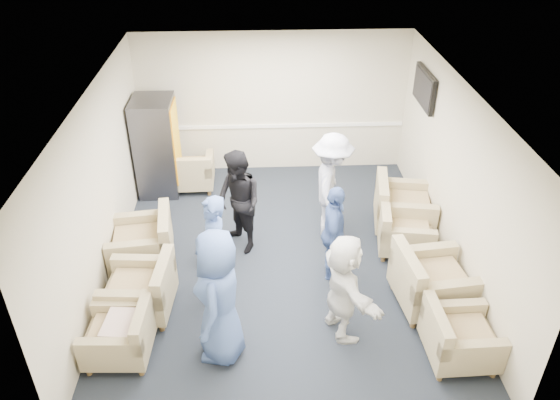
{
  "coord_description": "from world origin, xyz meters",
  "views": [
    {
      "loc": [
        -0.32,
        -6.59,
        5.22
      ],
      "look_at": [
        0.0,
        0.2,
        0.97
      ],
      "focal_mm": 35.0,
      "sensor_mm": 36.0,
      "label": 1
    }
  ],
  "objects_px": {
    "armchair_left_mid": "(143,291)",
    "person_mid_right": "(334,234)",
    "person_back_left": "(238,203)",
    "person_back_right": "(331,186)",
    "armchair_left_near": "(123,336)",
    "armchair_corner": "(191,173)",
    "armchair_right_midfar": "(402,232)",
    "person_front_right": "(344,287)",
    "armchair_right_near": "(456,338)",
    "vending_machine": "(157,146)",
    "armchair_right_midnear": "(428,283)",
    "person_front_left": "(219,297)",
    "armchair_right_far": "(400,208)",
    "armchair_left_far": "(145,244)",
    "person_mid_left": "(214,252)"
  },
  "relations": [
    {
      "from": "armchair_left_far",
      "to": "person_back_left",
      "type": "relative_size",
      "value": 0.61
    },
    {
      "from": "armchair_left_mid",
      "to": "person_back_left",
      "type": "xyz_separation_m",
      "value": [
        1.26,
        1.39,
        0.48
      ]
    },
    {
      "from": "armchair_left_near",
      "to": "armchair_left_far",
      "type": "distance_m",
      "value": 1.8
    },
    {
      "from": "person_back_right",
      "to": "armchair_right_near",
      "type": "bearing_deg",
      "value": -149.63
    },
    {
      "from": "armchair_right_near",
      "to": "armchair_right_midnear",
      "type": "relative_size",
      "value": 0.79
    },
    {
      "from": "armchair_left_mid",
      "to": "person_back_right",
      "type": "xyz_separation_m",
      "value": [
        2.71,
        1.75,
        0.53
      ]
    },
    {
      "from": "armchair_left_mid",
      "to": "person_back_left",
      "type": "height_order",
      "value": "person_back_left"
    },
    {
      "from": "armchair_left_mid",
      "to": "person_mid_right",
      "type": "bearing_deg",
      "value": 108.06
    },
    {
      "from": "armchair_left_mid",
      "to": "person_mid_right",
      "type": "xyz_separation_m",
      "value": [
        2.61,
        0.63,
        0.4
      ]
    },
    {
      "from": "person_mid_left",
      "to": "person_back_left",
      "type": "bearing_deg",
      "value": 148.95
    },
    {
      "from": "armchair_corner",
      "to": "person_front_right",
      "type": "xyz_separation_m",
      "value": [
        2.25,
        -3.75,
        0.42
      ]
    },
    {
      "from": "armchair_left_far",
      "to": "person_front_left",
      "type": "bearing_deg",
      "value": 27.0
    },
    {
      "from": "armchair_right_far",
      "to": "person_back_right",
      "type": "bearing_deg",
      "value": 102.52
    },
    {
      "from": "armchair_left_near",
      "to": "armchair_corner",
      "type": "height_order",
      "value": "armchair_corner"
    },
    {
      "from": "person_front_right",
      "to": "armchair_right_near",
      "type": "bearing_deg",
      "value": -127.45
    },
    {
      "from": "person_mid_left",
      "to": "armchair_right_midnear",
      "type": "bearing_deg",
      "value": 68.15
    },
    {
      "from": "armchair_left_near",
      "to": "armchair_left_mid",
      "type": "height_order",
      "value": "armchair_left_mid"
    },
    {
      "from": "vending_machine",
      "to": "person_mid_right",
      "type": "xyz_separation_m",
      "value": [
        2.82,
        -2.62,
        -0.14
      ]
    },
    {
      "from": "armchair_right_near",
      "to": "armchair_corner",
      "type": "distance_m",
      "value": 5.56
    },
    {
      "from": "armchair_right_far",
      "to": "person_front_left",
      "type": "relative_size",
      "value": 0.6
    },
    {
      "from": "armchair_left_near",
      "to": "person_back_left",
      "type": "bearing_deg",
      "value": 149.97
    },
    {
      "from": "armchair_right_near",
      "to": "person_back_left",
      "type": "height_order",
      "value": "person_back_left"
    },
    {
      "from": "armchair_right_near",
      "to": "person_back_left",
      "type": "bearing_deg",
      "value": 46.5
    },
    {
      "from": "armchair_right_midfar",
      "to": "armchair_corner",
      "type": "height_order",
      "value": "armchair_right_midfar"
    },
    {
      "from": "armchair_right_near",
      "to": "person_front_left",
      "type": "distance_m",
      "value": 2.9
    },
    {
      "from": "armchair_left_near",
      "to": "armchair_right_far",
      "type": "bearing_deg",
      "value": 125.44
    },
    {
      "from": "armchair_left_near",
      "to": "person_front_left",
      "type": "height_order",
      "value": "person_front_left"
    },
    {
      "from": "armchair_right_midnear",
      "to": "person_front_left",
      "type": "bearing_deg",
      "value": 98.11
    },
    {
      "from": "armchair_left_mid",
      "to": "armchair_left_far",
      "type": "distance_m",
      "value": 1.05
    },
    {
      "from": "vending_machine",
      "to": "person_back_right",
      "type": "distance_m",
      "value": 3.29
    },
    {
      "from": "person_mid_left",
      "to": "person_mid_right",
      "type": "height_order",
      "value": "person_mid_left"
    },
    {
      "from": "armchair_left_far",
      "to": "person_back_left",
      "type": "bearing_deg",
      "value": 97.12
    },
    {
      "from": "armchair_corner",
      "to": "person_mid_right",
      "type": "relative_size",
      "value": 0.54
    },
    {
      "from": "vending_machine",
      "to": "armchair_left_near",
      "type": "bearing_deg",
      "value": -88.69
    },
    {
      "from": "armchair_left_far",
      "to": "armchair_right_far",
      "type": "bearing_deg",
      "value": 93.97
    },
    {
      "from": "armchair_right_midfar",
      "to": "person_front_right",
      "type": "relative_size",
      "value": 0.63
    },
    {
      "from": "armchair_right_far",
      "to": "person_back_right",
      "type": "distance_m",
      "value": 1.27
    },
    {
      "from": "person_front_left",
      "to": "armchair_corner",
      "type": "bearing_deg",
      "value": -160.67
    },
    {
      "from": "vending_machine",
      "to": "person_mid_right",
      "type": "bearing_deg",
      "value": -42.84
    },
    {
      "from": "person_back_left",
      "to": "armchair_right_near",
      "type": "bearing_deg",
      "value": 13.15
    },
    {
      "from": "armchair_right_midfar",
      "to": "vending_machine",
      "type": "xyz_separation_m",
      "value": [
        -3.98,
        2.04,
        0.56
      ]
    },
    {
      "from": "armchair_right_midnear",
      "to": "person_front_right",
      "type": "height_order",
      "value": "person_front_right"
    },
    {
      "from": "person_back_left",
      "to": "person_back_right",
      "type": "xyz_separation_m",
      "value": [
        1.46,
        0.36,
        0.04
      ]
    },
    {
      "from": "person_back_left",
      "to": "armchair_right_midfar",
      "type": "bearing_deg",
      "value": 51.31
    },
    {
      "from": "armchair_left_mid",
      "to": "person_back_right",
      "type": "height_order",
      "value": "person_back_right"
    },
    {
      "from": "person_back_left",
      "to": "person_back_right",
      "type": "height_order",
      "value": "person_back_right"
    },
    {
      "from": "armchair_corner",
      "to": "armchair_left_mid",
      "type": "bearing_deg",
      "value": 83.25
    },
    {
      "from": "armchair_right_near",
      "to": "armchair_left_mid",
      "type": "bearing_deg",
      "value": 74.19
    },
    {
      "from": "armchair_corner",
      "to": "vending_machine",
      "type": "height_order",
      "value": "vending_machine"
    },
    {
      "from": "armchair_corner",
      "to": "person_mid_left",
      "type": "relative_size",
      "value": 0.49
    }
  ]
}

